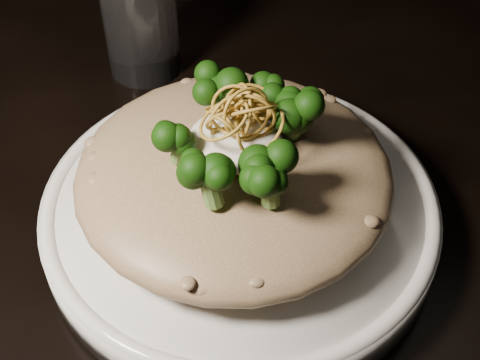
{
  "coord_description": "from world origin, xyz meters",
  "views": [
    {
      "loc": [
        0.04,
        -0.38,
        1.18
      ],
      "look_at": [
        0.08,
        -0.02,
        0.81
      ],
      "focal_mm": 50.0,
      "sensor_mm": 36.0,
      "label": 1
    }
  ],
  "objects": [
    {
      "name": "plate",
      "position": [
        0.08,
        -0.02,
        0.77
      ],
      "size": [
        0.32,
        0.32,
        0.03
      ],
      "primitive_type": "cylinder",
      "color": "white",
      "rests_on": "table"
    },
    {
      "name": "table",
      "position": [
        0.0,
        0.0,
        0.67
      ],
      "size": [
        1.1,
        0.8,
        0.75
      ],
      "color": "black",
      "rests_on": "ground"
    },
    {
      "name": "cheese",
      "position": [
        0.07,
        -0.02,
        0.85
      ],
      "size": [
        0.07,
        0.07,
        0.02
      ],
      "primitive_type": "ellipsoid",
      "color": "white",
      "rests_on": "risotto"
    },
    {
      "name": "risotto",
      "position": [
        0.07,
        -0.02,
        0.81
      ],
      "size": [
        0.25,
        0.25,
        0.05
      ],
      "primitive_type": "ellipsoid",
      "color": "brown",
      "rests_on": "plate"
    },
    {
      "name": "shallots",
      "position": [
        0.08,
        -0.02,
        0.88
      ],
      "size": [
        0.06,
        0.06,
        0.04
      ],
      "primitive_type": null,
      "color": "#8C601D",
      "rests_on": "cheese"
    },
    {
      "name": "broccoli",
      "position": [
        0.08,
        -0.02,
        0.86
      ],
      "size": [
        0.14,
        0.14,
        0.05
      ],
      "primitive_type": null,
      "color": "black",
      "rests_on": "risotto"
    },
    {
      "name": "drinking_glass",
      "position": [
        0.0,
        0.21,
        0.82
      ],
      "size": [
        0.08,
        0.08,
        0.13
      ],
      "primitive_type": "cylinder",
      "rotation": [
        0.0,
        0.0,
        -0.04
      ],
      "color": "silver",
      "rests_on": "table"
    }
  ]
}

